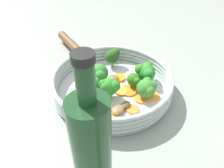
{
  "coord_description": "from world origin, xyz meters",
  "views": [
    {
      "loc": [
        0.41,
        -0.07,
        0.36
      ],
      "look_at": [
        0.0,
        0.0,
        0.03
      ],
      "focal_mm": 35.0,
      "sensor_mm": 36.0,
      "label": 1
    }
  ],
  "objects_px": {
    "carrot_slice_5": "(119,78)",
    "mushroom_piece_0": "(114,78)",
    "broccoli_floret_1": "(93,84)",
    "broccoli_floret_2": "(134,80)",
    "carrot_slice_1": "(152,96)",
    "carrot_slice_2": "(129,91)",
    "broccoli_floret_3": "(99,73)",
    "carrot_slice_9": "(133,109)",
    "skillet": "(112,90)",
    "broccoli_floret_4": "(110,86)",
    "carrot_slice_7": "(82,108)",
    "broccoli_floret_0": "(147,88)",
    "mushroom_piece_3": "(118,110)",
    "oil_bottle": "(93,160)",
    "mushroom_piece_2": "(82,81)",
    "carrot_slice_3": "(141,99)",
    "carrot_slice_4": "(98,101)",
    "mushroom_piece_1": "(126,105)",
    "broccoli_floret_6": "(113,55)",
    "carrot_slice_0": "(114,120)",
    "carrot_slice_8": "(121,91)",
    "carrot_slice_6": "(92,85)",
    "broccoli_floret_5": "(146,72)"
  },
  "relations": [
    {
      "from": "broccoli_floret_0",
      "to": "broccoli_floret_4",
      "type": "distance_m",
      "value": 0.09
    },
    {
      "from": "carrot_slice_8",
      "to": "carrot_slice_7",
      "type": "bearing_deg",
      "value": -67.4
    },
    {
      "from": "carrot_slice_1",
      "to": "carrot_slice_2",
      "type": "relative_size",
      "value": 0.85
    },
    {
      "from": "mushroom_piece_0",
      "to": "broccoli_floret_1",
      "type": "bearing_deg",
      "value": -57.6
    },
    {
      "from": "mushroom_piece_3",
      "to": "oil_bottle",
      "type": "relative_size",
      "value": 0.13
    },
    {
      "from": "carrot_slice_7",
      "to": "broccoli_floret_2",
      "type": "xyz_separation_m",
      "value": [
        -0.05,
        0.13,
        0.02
      ]
    },
    {
      "from": "carrot_slice_3",
      "to": "carrot_slice_6",
      "type": "distance_m",
      "value": 0.13
    },
    {
      "from": "carrot_slice_7",
      "to": "broccoli_floret_5",
      "type": "xyz_separation_m",
      "value": [
        -0.08,
        0.17,
        0.03
      ]
    },
    {
      "from": "carrot_slice_0",
      "to": "mushroom_piece_1",
      "type": "distance_m",
      "value": 0.05
    },
    {
      "from": "carrot_slice_2",
      "to": "broccoli_floret_5",
      "type": "bearing_deg",
      "value": 123.72
    },
    {
      "from": "carrot_slice_1",
      "to": "broccoli_floret_6",
      "type": "height_order",
      "value": "broccoli_floret_6"
    },
    {
      "from": "carrot_slice_3",
      "to": "broccoli_floret_0",
      "type": "xyz_separation_m",
      "value": [
        -0.01,
        0.01,
        0.03
      ]
    },
    {
      "from": "carrot_slice_3",
      "to": "mushroom_piece_0",
      "type": "bearing_deg",
      "value": -149.27
    },
    {
      "from": "broccoli_floret_3",
      "to": "mushroom_piece_2",
      "type": "distance_m",
      "value": 0.05
    },
    {
      "from": "carrot_slice_0",
      "to": "mushroom_piece_2",
      "type": "distance_m",
      "value": 0.15
    },
    {
      "from": "broccoli_floret_4",
      "to": "mushroom_piece_0",
      "type": "relative_size",
      "value": 1.71
    },
    {
      "from": "broccoli_floret_4",
      "to": "carrot_slice_2",
      "type": "bearing_deg",
      "value": 108.33
    },
    {
      "from": "carrot_slice_5",
      "to": "mushroom_piece_0",
      "type": "bearing_deg",
      "value": -75.67
    },
    {
      "from": "mushroom_piece_0",
      "to": "mushroom_piece_3",
      "type": "relative_size",
      "value": 0.91
    },
    {
      "from": "carrot_slice_3",
      "to": "mushroom_piece_2",
      "type": "height_order",
      "value": "mushroom_piece_2"
    },
    {
      "from": "carrot_slice_3",
      "to": "broccoli_floret_6",
      "type": "distance_m",
      "value": 0.16
    },
    {
      "from": "carrot_slice_8",
      "to": "mushroom_piece_3",
      "type": "bearing_deg",
      "value": -17.2
    },
    {
      "from": "broccoli_floret_2",
      "to": "mushroom_piece_1",
      "type": "relative_size",
      "value": 1.58
    },
    {
      "from": "carrot_slice_8",
      "to": "oil_bottle",
      "type": "relative_size",
      "value": 0.12
    },
    {
      "from": "broccoli_floret_3",
      "to": "carrot_slice_9",
      "type": "bearing_deg",
      "value": 29.64
    },
    {
      "from": "broccoli_floret_1",
      "to": "mushroom_piece_3",
      "type": "distance_m",
      "value": 0.09
    },
    {
      "from": "carrot_slice_0",
      "to": "carrot_slice_4",
      "type": "xyz_separation_m",
      "value": [
        -0.07,
        -0.03,
        -0.0
      ]
    },
    {
      "from": "mushroom_piece_0",
      "to": "mushroom_piece_3",
      "type": "distance_m",
      "value": 0.12
    },
    {
      "from": "carrot_slice_1",
      "to": "carrot_slice_3",
      "type": "bearing_deg",
      "value": -81.26
    },
    {
      "from": "carrot_slice_7",
      "to": "mushroom_piece_2",
      "type": "xyz_separation_m",
      "value": [
        -0.09,
        0.01,
        0.0
      ]
    },
    {
      "from": "broccoli_floret_0",
      "to": "mushroom_piece_2",
      "type": "height_order",
      "value": "broccoli_floret_0"
    },
    {
      "from": "broccoli_floret_1",
      "to": "carrot_slice_4",
      "type": "bearing_deg",
      "value": 10.27
    },
    {
      "from": "broccoli_floret_1",
      "to": "broccoli_floret_2",
      "type": "distance_m",
      "value": 0.1
    },
    {
      "from": "mushroom_piece_2",
      "to": "carrot_slice_3",
      "type": "bearing_deg",
      "value": 56.79
    },
    {
      "from": "carrot_slice_5",
      "to": "broccoli_floret_0",
      "type": "relative_size",
      "value": 0.63
    },
    {
      "from": "carrot_slice_9",
      "to": "oil_bottle",
      "type": "xyz_separation_m",
      "value": [
        0.18,
        -0.1,
        0.1
      ]
    },
    {
      "from": "skillet",
      "to": "carrot_slice_8",
      "type": "distance_m",
      "value": 0.03
    },
    {
      "from": "carrot_slice_1",
      "to": "broccoli_floret_1",
      "type": "bearing_deg",
      "value": -108.22
    },
    {
      "from": "carrot_slice_2",
      "to": "broccoli_floret_3",
      "type": "height_order",
      "value": "broccoli_floret_3"
    },
    {
      "from": "carrot_slice_3",
      "to": "mushroom_piece_3",
      "type": "xyz_separation_m",
      "value": [
        0.03,
        -0.06,
        0.0
      ]
    },
    {
      "from": "skillet",
      "to": "broccoli_floret_2",
      "type": "bearing_deg",
      "value": 85.59
    },
    {
      "from": "skillet",
      "to": "mushroom_piece_1",
      "type": "height_order",
      "value": "mushroom_piece_1"
    },
    {
      "from": "carrot_slice_7",
      "to": "mushroom_piece_2",
      "type": "distance_m",
      "value": 0.09
    },
    {
      "from": "carrot_slice_7",
      "to": "mushroom_piece_2",
      "type": "relative_size",
      "value": 1.55
    },
    {
      "from": "skillet",
      "to": "broccoli_floret_3",
      "type": "xyz_separation_m",
      "value": [
        -0.03,
        -0.03,
        0.04
      ]
    },
    {
      "from": "carrot_slice_5",
      "to": "mushroom_piece_0",
      "type": "distance_m",
      "value": 0.02
    },
    {
      "from": "broccoli_floret_4",
      "to": "mushroom_piece_2",
      "type": "relative_size",
      "value": 2.04
    },
    {
      "from": "broccoli_floret_3",
      "to": "mushroom_piece_3",
      "type": "distance_m",
      "value": 0.12
    },
    {
      "from": "carrot_slice_7",
      "to": "broccoli_floret_0",
      "type": "relative_size",
      "value": 0.79
    },
    {
      "from": "carrot_slice_3",
      "to": "skillet",
      "type": "bearing_deg",
      "value": -130.08
    }
  ]
}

